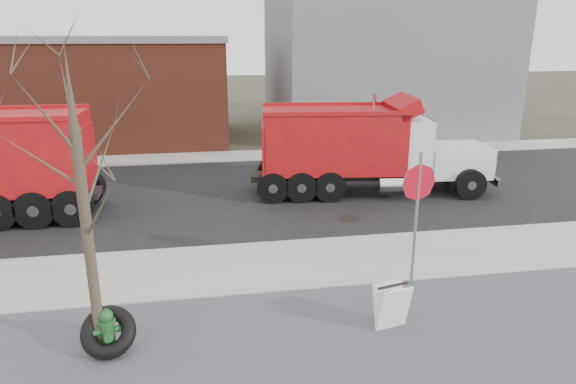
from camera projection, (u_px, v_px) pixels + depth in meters
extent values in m
plane|color=#383328|center=(264.00, 273.00, 11.99)|extent=(120.00, 120.00, 0.00)
cube|color=slate|center=(290.00, 363.00, 8.69)|extent=(60.00, 5.00, 0.03)
cube|color=#9E9B93|center=(263.00, 268.00, 12.22)|extent=(60.00, 2.50, 0.06)
cube|color=#9E9B93|center=(257.00, 245.00, 13.43)|extent=(60.00, 0.15, 0.11)
cube|color=black|center=(242.00, 194.00, 17.92)|extent=(60.00, 9.40, 0.02)
cube|color=#9E9B93|center=(231.00, 156.00, 23.28)|extent=(60.00, 2.00, 0.06)
cube|color=slate|center=(380.00, 59.00, 29.21)|extent=(12.00, 10.00, 8.00)
cube|color=brown|center=(23.00, 93.00, 25.64)|extent=(20.00, 8.00, 5.00)
cube|color=slate|center=(14.00, 38.00, 24.86)|extent=(20.20, 8.20, 0.30)
cylinder|color=#382D23|center=(89.00, 247.00, 8.43)|extent=(0.18, 0.18, 4.00)
cone|color=#382D23|center=(69.00, 87.00, 7.67)|extent=(0.14, 0.14, 1.20)
cylinder|color=#245F27|center=(110.00, 351.00, 9.01)|extent=(0.45, 0.45, 0.06)
cylinder|color=#245F27|center=(108.00, 335.00, 8.92)|extent=(0.24, 0.24, 0.62)
cylinder|color=#245F27|center=(106.00, 321.00, 8.84)|extent=(0.31, 0.31, 0.05)
sphere|color=#245F27|center=(106.00, 316.00, 8.81)|extent=(0.25, 0.25, 0.25)
cylinder|color=#245F27|center=(105.00, 311.00, 8.78)|extent=(0.05, 0.05, 0.06)
cylinder|color=#245F27|center=(97.00, 333.00, 8.83)|extent=(0.15, 0.14, 0.11)
cylinder|color=#245F27|center=(118.00, 329.00, 8.96)|extent=(0.15, 0.14, 0.11)
cylinder|color=#245F27|center=(109.00, 337.00, 8.75)|extent=(0.18, 0.16, 0.15)
torus|color=black|center=(108.00, 332.00, 8.88)|extent=(0.98, 0.89, 0.85)
cylinder|color=gray|center=(416.00, 221.00, 11.02)|extent=(0.06, 0.06, 3.02)
cylinder|color=red|center=(419.00, 182.00, 10.76)|extent=(0.81, 0.22, 0.82)
cube|color=white|center=(394.00, 309.00, 9.53)|extent=(0.68, 0.36, 0.88)
cube|color=white|center=(389.00, 304.00, 9.69)|extent=(0.68, 0.36, 0.88)
cube|color=black|center=(393.00, 286.00, 9.48)|extent=(0.64, 0.18, 0.04)
cube|color=black|center=(366.00, 175.00, 17.90)|extent=(8.07, 1.73, 0.21)
cube|color=silver|center=(455.00, 160.00, 17.91)|extent=(2.26, 2.05, 1.03)
cube|color=silver|center=(485.00, 159.00, 17.97)|extent=(0.25, 1.64, 0.94)
cube|color=silver|center=(403.00, 142.00, 17.62)|extent=(1.74, 2.32, 1.69)
cube|color=black|center=(425.00, 128.00, 17.52)|extent=(0.26, 1.87, 0.75)
cube|color=#AB100E|center=(332.00, 140.00, 17.46)|extent=(4.92, 2.78, 2.07)
cylinder|color=silver|center=(374.00, 125.00, 18.30)|extent=(0.15, 0.15, 2.25)
cylinder|color=black|center=(449.00, 169.00, 19.07)|extent=(1.06, 0.40, 1.03)
cylinder|color=black|center=(470.00, 185.00, 17.14)|extent=(1.06, 0.40, 1.03)
cylinder|color=black|center=(297.00, 172.00, 18.67)|extent=(1.06, 0.40, 1.03)
cylinder|color=black|center=(301.00, 186.00, 16.95)|extent=(1.06, 0.40, 1.03)
cylinder|color=black|center=(36.00, 208.00, 14.67)|extent=(1.11, 0.32, 1.11)
cylinder|color=black|center=(54.00, 189.00, 16.50)|extent=(1.11, 0.32, 1.11)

